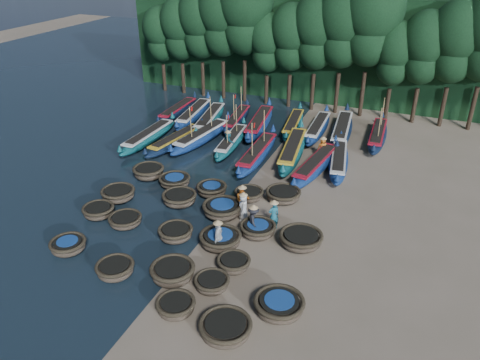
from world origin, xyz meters
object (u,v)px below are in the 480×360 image
at_px(coracle_18, 258,229).
at_px(long_boat_12, 237,119).
at_px(long_boat_10, 194,114).
at_px(fisherman_4, 218,236).
at_px(coracle_3, 176,306).
at_px(coracle_10, 99,211).
at_px(long_boat_1, 149,136).
at_px(long_boat_14, 293,124).
at_px(coracle_19, 301,239).
at_px(long_boat_13, 259,123).
at_px(coracle_22, 212,189).
at_px(long_boat_7, 316,165).
at_px(coracle_12, 176,233).
at_px(coracle_17, 222,209).
at_px(coracle_8, 212,283).
at_px(long_boat_16, 342,130).
at_px(coracle_15, 118,194).
at_px(coracle_11, 125,220).
at_px(long_boat_2, 176,140).
at_px(coracle_20, 149,172).
at_px(coracle_5, 68,245).
at_px(fisherman_0, 243,206).
at_px(fisherman_2, 242,199).
at_px(fisherman_5, 228,141).
at_px(coracle_21, 175,181).
at_px(coracle_16, 179,198).
at_px(coracle_24, 283,195).
at_px(long_boat_17, 378,135).
at_px(long_boat_11, 210,119).
at_px(coracle_14, 234,263).
at_px(long_boat_5, 257,153).
at_px(coracle_4, 225,328).
at_px(long_boat_6, 292,150).
at_px(coracle_13, 220,239).
at_px(long_boat_8, 339,160).
at_px(coracle_7, 173,272).
at_px(coracle_6, 115,269).
at_px(coracle_9, 279,305).
at_px(long_boat_15, 318,128).
at_px(fisherman_3, 253,220).
at_px(long_boat_9, 178,111).
at_px(fisherman_6, 323,147).

xyz_separation_m(coracle_18, long_boat_12, (-7.66, 15.43, 0.08)).
height_order(long_boat_10, fisherman_4, fisherman_4).
xyz_separation_m(coracle_3, coracle_10, (-8.17, 5.30, -0.00)).
height_order(long_boat_1, long_boat_14, long_boat_1).
bearing_deg(coracle_19, long_boat_13, 117.69).
xyz_separation_m(coracle_22, long_boat_7, (5.38, 5.81, 0.12)).
xyz_separation_m(coracle_12, coracle_17, (1.39, 3.17, 0.06)).
bearing_deg(coracle_8, long_boat_16, 84.87).
height_order(coracle_8, coracle_15, coracle_15).
distance_m(coracle_11, coracle_17, 5.65).
relative_size(coracle_11, coracle_22, 0.98).
bearing_deg(long_boat_2, long_boat_7, 7.92).
bearing_deg(coracle_20, coracle_5, -86.07).
xyz_separation_m(fisherman_0, fisherman_2, (-0.35, 0.71, 0.01)).
distance_m(coracle_12, coracle_22, 5.21).
distance_m(coracle_8, long_boat_1, 18.56).
bearing_deg(fisherman_5, coracle_21, 123.28).
bearing_deg(coracle_22, long_boat_2, 134.79).
xyz_separation_m(coracle_16, fisherman_4, (4.26, -3.48, 0.52)).
bearing_deg(coracle_8, long_boat_12, 109.41).
xyz_separation_m(coracle_15, coracle_24, (9.65, 3.88, -0.03)).
distance_m(long_boat_17, fisherman_2, 15.46).
distance_m(coracle_19, fisherman_4, 4.47).
relative_size(coracle_5, coracle_19, 0.86).
relative_size(long_boat_11, long_boat_16, 0.93).
xyz_separation_m(coracle_14, coracle_17, (-2.58, 4.36, 0.11)).
relative_size(long_boat_5, long_boat_13, 0.96).
bearing_deg(long_boat_13, coracle_4, -80.82).
bearing_deg(long_boat_6, coracle_13, -99.07).
bearing_deg(fisherman_4, long_boat_6, 171.51).
bearing_deg(long_boat_5, coracle_13, -81.73).
xyz_separation_m(coracle_10, long_boat_5, (5.99, 10.92, 0.15)).
bearing_deg(coracle_20, coracle_16, -32.19).
height_order(coracle_16, long_boat_8, long_boat_8).
height_order(coracle_7, long_boat_6, long_boat_6).
xyz_separation_m(coracle_8, long_boat_13, (-5.00, 20.09, 0.21)).
bearing_deg(coracle_18, long_boat_5, 110.56).
distance_m(coracle_6, coracle_9, 8.26).
bearing_deg(coracle_12, long_boat_2, 119.08).
relative_size(coracle_3, coracle_14, 1.10).
relative_size(coracle_13, long_boat_13, 0.31).
height_order(coracle_8, coracle_24, coracle_24).
bearing_deg(long_boat_15, fisherman_3, -91.25).
xyz_separation_m(coracle_24, long_boat_6, (-1.31, 6.39, 0.18)).
relative_size(long_boat_9, long_boat_15, 0.95).
bearing_deg(coracle_4, coracle_17, 114.95).
relative_size(coracle_15, coracle_17, 0.78).
bearing_deg(long_boat_6, coracle_9, -82.93).
bearing_deg(fisherman_6, coracle_16, 28.28).
distance_m(long_boat_6, long_boat_8, 3.55).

